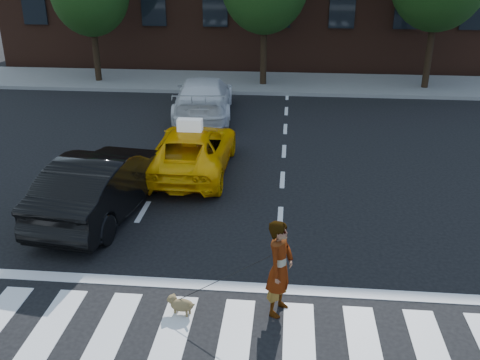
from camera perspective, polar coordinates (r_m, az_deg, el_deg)
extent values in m
plane|color=black|center=(8.74, -7.51, -16.88)|extent=(120.00, 120.00, 0.00)
cube|color=silver|center=(8.74, -7.51, -16.85)|extent=(13.00, 2.40, 0.01)
cube|color=silver|center=(9.98, -5.51, -10.98)|extent=(12.00, 0.30, 0.01)
cube|color=slate|center=(24.66, 1.35, 10.36)|extent=(30.00, 4.00, 0.15)
cylinder|color=black|center=(25.35, -15.15, 13.51)|extent=(0.28, 0.28, 3.25)
cylinder|color=black|center=(23.82, 2.53, 14.04)|extent=(0.28, 0.28, 3.55)
cylinder|color=black|center=(24.46, 19.62, 13.36)|extent=(0.28, 0.28, 3.85)
imported|color=#FFB405|center=(14.60, -5.12, 3.21)|extent=(2.06, 4.42, 1.23)
imported|color=black|center=(12.53, -14.45, -0.34)|extent=(2.12, 4.64, 1.48)
imported|color=white|center=(19.63, -3.90, 8.84)|extent=(2.45, 5.10, 1.43)
imported|color=#999999|center=(8.84, 4.27, -9.36)|extent=(0.61, 0.73, 1.70)
ellipsoid|color=#997B4E|center=(9.19, -6.20, -13.13)|extent=(0.44, 0.33, 0.22)
sphere|color=#997B4E|center=(9.25, -7.24, -12.51)|extent=(0.21, 0.21, 0.16)
sphere|color=#997B4E|center=(9.29, -7.59, -12.53)|extent=(0.10, 0.10, 0.08)
cylinder|color=#997B4E|center=(9.08, -5.17, -13.17)|extent=(0.12, 0.07, 0.09)
sphere|color=#997B4E|center=(9.25, -7.08, -12.10)|extent=(0.07, 0.07, 0.06)
sphere|color=#997B4E|center=(9.18, -7.44, -12.43)|extent=(0.07, 0.07, 0.06)
cylinder|color=#997B4E|center=(9.28, -6.94, -13.67)|extent=(0.05, 0.05, 0.10)
cylinder|color=#997B4E|center=(9.35, -6.62, -13.36)|extent=(0.05, 0.05, 0.10)
cylinder|color=#997B4E|center=(9.18, -5.70, -14.08)|extent=(0.05, 0.05, 0.10)
cylinder|color=#997B4E|center=(9.25, -5.39, -13.76)|extent=(0.05, 0.05, 0.10)
cube|color=white|center=(14.17, -5.37, 5.87)|extent=(0.65, 0.28, 0.32)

